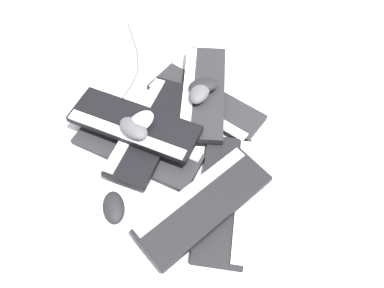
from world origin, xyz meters
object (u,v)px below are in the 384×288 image
mouse_1 (114,207)px  mouse_2 (200,92)px  keyboard_6 (134,124)px  mouse_0 (134,128)px  keyboard_0 (205,103)px  keyboard_1 (138,149)px  keyboard_3 (151,129)px  keyboard_5 (203,204)px  keyboard_2 (225,197)px  keyboard_4 (203,92)px  mouse_3 (140,122)px  mouse_4 (204,86)px

mouse_1 → mouse_2: 0.49m
keyboard_6 → mouse_0: 0.06m
keyboard_0 → keyboard_1: bearing=139.3°
keyboard_3 → keyboard_5: 0.33m
keyboard_2 → mouse_2: (0.36, 0.13, 0.07)m
keyboard_4 → mouse_1: bearing=156.0°
keyboard_5 → keyboard_2: bearing=-53.2°
mouse_1 → mouse_3: size_ratio=1.00×
keyboard_4 → mouse_2: size_ratio=4.09×
keyboard_1 → mouse_4: bearing=-36.8°
keyboard_6 → mouse_4: size_ratio=4.22×
keyboard_1 → keyboard_6: 0.08m
mouse_0 → mouse_4: bearing=84.3°
keyboard_3 → mouse_2: bearing=-43.3°
keyboard_6 → mouse_0: size_ratio=4.22×
keyboard_0 → mouse_1: size_ratio=4.16×
keyboard_1 → keyboard_4: (0.26, -0.19, 0.03)m
keyboard_3 → mouse_2: size_ratio=4.20×
keyboard_5 → keyboard_6: 0.36m
keyboard_0 → keyboard_5: bearing=-173.8°
mouse_2 → mouse_4: bearing=-2.6°
keyboard_4 → mouse_3: 0.29m
keyboard_3 → mouse_4: bearing=-39.7°
keyboard_3 → mouse_1: 0.29m
mouse_1 → keyboard_4: bearing=-46.6°
keyboard_4 → mouse_2: (-0.04, 0.01, 0.04)m
keyboard_0 → mouse_0: mouse_0 is taller
keyboard_2 → keyboard_6: (0.19, 0.33, 0.06)m
keyboard_2 → mouse_0: 0.36m
keyboard_0 → keyboard_6: keyboard_6 is taller
keyboard_3 → mouse_2: (0.16, -0.15, 0.04)m
keyboard_2 → keyboard_3: size_ratio=0.95×
keyboard_4 → mouse_3: (-0.22, 0.18, 0.07)m
keyboard_1 → keyboard_6: (0.06, 0.02, 0.06)m
mouse_4 → keyboard_0: bearing=-90.6°
keyboard_6 → mouse_0: (-0.04, -0.01, 0.04)m
keyboard_1 → keyboard_2: 0.34m
keyboard_1 → mouse_0: 0.10m
keyboard_3 → mouse_1: bearing=168.6°
keyboard_3 → keyboard_6: (-0.01, 0.05, 0.03)m
keyboard_5 → mouse_2: mouse_2 is taller
mouse_3 → mouse_4: (0.21, -0.18, -0.03)m
keyboard_2 → mouse_1: mouse_1 is taller
mouse_1 → mouse_2: size_ratio=1.00×
mouse_1 → mouse_2: bearing=-47.5°
keyboard_2 → mouse_0: bearing=64.1°
keyboard_4 → keyboard_6: keyboard_6 is taller
mouse_3 → mouse_0: bearing=3.2°
keyboard_0 → keyboard_3: bearing=135.1°
mouse_0 → mouse_4: mouse_0 is taller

